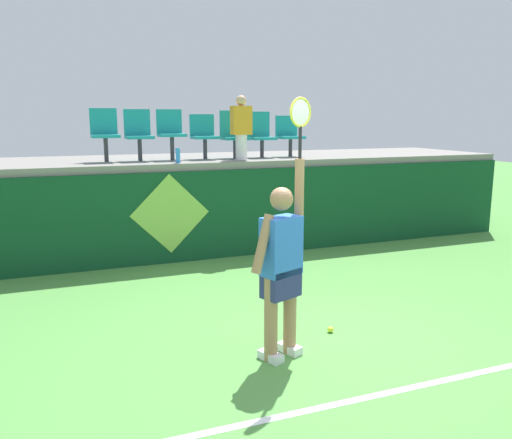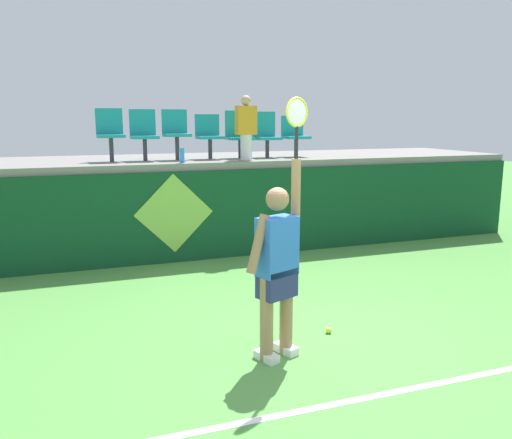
# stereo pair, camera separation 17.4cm
# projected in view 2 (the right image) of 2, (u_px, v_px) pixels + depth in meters

# --- Properties ---
(ground_plane) EXTENTS (40.00, 40.00, 0.00)m
(ground_plane) POSITION_uv_depth(u_px,v_px,m) (325.00, 346.00, 5.43)
(ground_plane) COLOR #519342
(court_back_wall) EXTENTS (11.60, 0.20, 1.47)m
(court_back_wall) POSITION_uv_depth(u_px,v_px,m) (222.00, 214.00, 8.79)
(court_back_wall) COLOR #0F4223
(court_back_wall) RESTS_ON ground_plane
(spectator_platform) EXTENTS (11.60, 2.51, 0.12)m
(spectator_platform) POSITION_uv_depth(u_px,v_px,m) (204.00, 160.00, 9.75)
(spectator_platform) COLOR gray
(spectator_platform) RESTS_ON court_back_wall
(court_baseline_stripe) EXTENTS (10.44, 0.08, 0.01)m
(court_baseline_stripe) POSITION_uv_depth(u_px,v_px,m) (382.00, 395.00, 4.47)
(court_baseline_stripe) COLOR white
(court_baseline_stripe) RESTS_ON ground_plane
(tennis_player) EXTENTS (0.72, 0.38, 2.50)m
(tennis_player) POSITION_uv_depth(u_px,v_px,m) (277.00, 264.00, 5.01)
(tennis_player) COLOR white
(tennis_player) RESTS_ON ground_plane
(tennis_ball) EXTENTS (0.07, 0.07, 0.07)m
(tennis_ball) POSITION_uv_depth(u_px,v_px,m) (329.00, 330.00, 5.74)
(tennis_ball) COLOR #D1E533
(tennis_ball) RESTS_ON ground_plane
(water_bottle) EXTENTS (0.07, 0.07, 0.24)m
(water_bottle) POSITION_uv_depth(u_px,v_px,m) (182.00, 155.00, 8.50)
(water_bottle) COLOR #338CE5
(water_bottle) RESTS_ON spectator_platform
(stadium_chair_0) EXTENTS (0.44, 0.42, 0.87)m
(stadium_chair_0) POSITION_uv_depth(u_px,v_px,m) (110.00, 131.00, 8.74)
(stadium_chair_0) COLOR #38383D
(stadium_chair_0) RESTS_ON spectator_platform
(stadium_chair_1) EXTENTS (0.44, 0.42, 0.86)m
(stadium_chair_1) POSITION_uv_depth(u_px,v_px,m) (144.00, 132.00, 8.93)
(stadium_chair_1) COLOR #38383D
(stadium_chair_1) RESTS_ON spectator_platform
(stadium_chair_2) EXTENTS (0.44, 0.42, 0.86)m
(stadium_chair_2) POSITION_uv_depth(u_px,v_px,m) (176.00, 131.00, 9.10)
(stadium_chair_2) COLOR #38383D
(stadium_chair_2) RESTS_ON spectator_platform
(stadium_chair_3) EXTENTS (0.44, 0.42, 0.78)m
(stadium_chair_3) POSITION_uv_depth(u_px,v_px,m) (209.00, 134.00, 9.30)
(stadium_chair_3) COLOR #38383D
(stadium_chair_3) RESTS_ON spectator_platform
(stadium_chair_4) EXTENTS (0.44, 0.42, 0.84)m
(stadium_chair_4) POSITION_uv_depth(u_px,v_px,m) (239.00, 133.00, 9.49)
(stadium_chair_4) COLOR #38383D
(stadium_chair_4) RESTS_ON spectator_platform
(stadium_chair_5) EXTENTS (0.44, 0.42, 0.83)m
(stadium_chair_5) POSITION_uv_depth(u_px,v_px,m) (266.00, 133.00, 9.67)
(stadium_chair_5) COLOR #38383D
(stadium_chair_5) RESTS_ON spectator_platform
(stadium_chair_6) EXTENTS (0.44, 0.42, 0.76)m
(stadium_chair_6) POSITION_uv_depth(u_px,v_px,m) (295.00, 134.00, 9.85)
(stadium_chair_6) COLOR #38383D
(stadium_chair_6) RESTS_ON spectator_platform
(spectator_0) EXTENTS (0.34, 0.20, 1.09)m
(spectator_0) POSITION_uv_depth(u_px,v_px,m) (246.00, 127.00, 9.09)
(spectator_0) COLOR white
(spectator_0) RESTS_ON spectator_platform
(wall_signage_mount) EXTENTS (1.27, 0.01, 1.44)m
(wall_signage_mount) POSITION_uv_depth(u_px,v_px,m) (176.00, 262.00, 8.56)
(wall_signage_mount) COLOR #0F4223
(wall_signage_mount) RESTS_ON ground_plane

